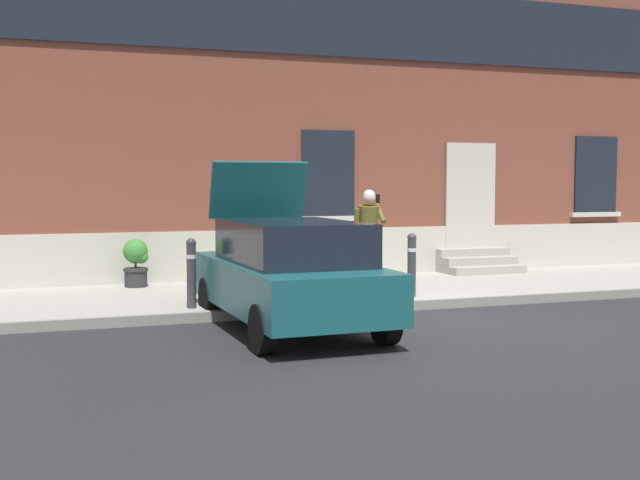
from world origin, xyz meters
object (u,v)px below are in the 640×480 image
Objects in this scene: bollard_near_person at (412,262)px; bollard_far_left at (191,270)px; hatchback_car_teal at (289,272)px; person_on_phone at (367,234)px; planter_cream at (258,259)px; planter_charcoal at (136,262)px.

bollard_far_left is (-3.62, 0.00, 0.00)m from bollard_near_person.
bollard_near_person is 1.00× the size of bollard_far_left.
person_on_phone is (2.07, 2.18, 0.35)m from hatchback_car_teal.
bollard_far_left reaches higher than planter_cream.
person_on_phone is 2.03× the size of planter_cream.
hatchback_car_teal is at bearing -98.68° from planter_cream.
bollard_near_person is at bearing -48.45° from person_on_phone.
hatchback_car_teal reaches higher than bollard_far_left.
bollard_near_person is 4.96m from planter_charcoal.
bollard_near_person reaches higher than planter_cream.
hatchback_car_teal is at bearing -123.68° from person_on_phone.
planter_charcoal is 1.00× the size of planter_cream.
hatchback_car_teal is 3.93× the size of bollard_far_left.
bollard_far_left is 0.60× the size of person_on_phone.
person_on_phone is (3.15, 0.75, 0.44)m from bollard_far_left.
planter_cream is at bearing 55.63° from bollard_far_left.
person_on_phone is (-0.47, 0.75, 0.44)m from bollard_near_person.
bollard_far_left is at bearing -79.97° from planter_charcoal.
bollard_far_left is at bearing -124.37° from planter_cream.
person_on_phone is at bearing 121.81° from bollard_near_person.
hatchback_car_teal is at bearing -150.58° from bollard_near_person.
person_on_phone is at bearing 46.58° from hatchback_car_teal.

